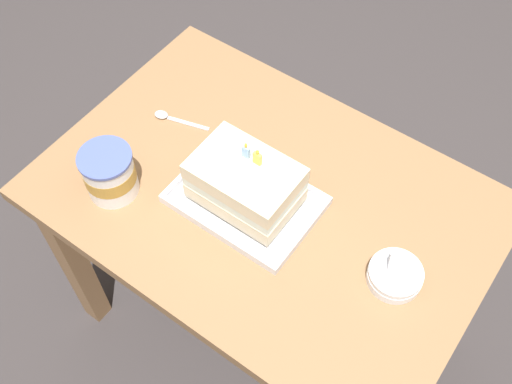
% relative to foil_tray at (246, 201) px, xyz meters
% --- Properties ---
extents(ground_plane, '(8.00, 8.00, 0.00)m').
position_rel_foil_tray_xyz_m(ground_plane, '(0.03, 0.04, -0.73)').
color(ground_plane, '#383333').
extents(dining_table, '(1.04, 0.71, 0.72)m').
position_rel_foil_tray_xyz_m(dining_table, '(0.03, 0.04, -0.12)').
color(dining_table, olive).
rests_on(dining_table, ground_plane).
extents(foil_tray, '(0.33, 0.23, 0.02)m').
position_rel_foil_tray_xyz_m(foil_tray, '(0.00, 0.00, 0.00)').
color(foil_tray, silver).
rests_on(foil_tray, dining_table).
extents(birthday_cake, '(0.23, 0.16, 0.16)m').
position_rel_foil_tray_xyz_m(birthday_cake, '(-0.00, 0.00, 0.07)').
color(birthday_cake, beige).
rests_on(birthday_cake, foil_tray).
extents(bowl_stack, '(0.12, 0.12, 0.08)m').
position_rel_foil_tray_xyz_m(bowl_stack, '(0.37, 0.03, 0.01)').
color(bowl_stack, white).
rests_on(bowl_stack, dining_table).
extents(ice_cream_tub, '(0.12, 0.12, 0.12)m').
position_rel_foil_tray_xyz_m(ice_cream_tub, '(-0.27, -0.15, 0.06)').
color(ice_cream_tub, white).
rests_on(ice_cream_tub, dining_table).
extents(serving_spoon_near_tray, '(0.15, 0.06, 0.01)m').
position_rel_foil_tray_xyz_m(serving_spoon_near_tray, '(-0.32, 0.09, -0.00)').
color(serving_spoon_near_tray, silver).
rests_on(serving_spoon_near_tray, dining_table).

